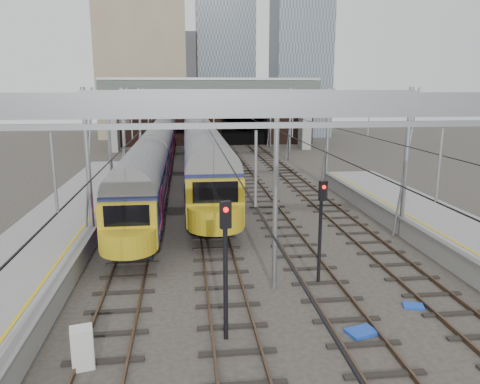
{
  "coord_description": "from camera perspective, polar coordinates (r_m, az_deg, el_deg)",
  "views": [
    {
      "loc": [
        -3.43,
        -15.38,
        7.93
      ],
      "look_at": [
        -0.53,
        9.35,
        2.4
      ],
      "focal_mm": 35.0,
      "sensor_mm": 36.0,
      "label": 1
    }
  ],
  "objects": [
    {
      "name": "signal_near_centre",
      "position": [
        19.1,
        9.85,
        -3.25
      ],
      "size": [
        0.35,
        0.45,
        4.38
      ],
      "rotation": [
        0.0,
        0.0,
        0.34
      ],
      "color": "black",
      "rests_on": "ground"
    },
    {
      "name": "ground",
      "position": [
        17.64,
        5.41,
        -14.25
      ],
      "size": [
        160.0,
        160.0,
        0.0
      ],
      "primitive_type": "plane",
      "color": "#38332D",
      "rests_on": "ground"
    },
    {
      "name": "retaining_wall",
      "position": [
        67.58,
        -2.62,
        9.45
      ],
      "size": [
        28.0,
        2.75,
        9.0
      ],
      "color": "black",
      "rests_on": "ground"
    },
    {
      "name": "equip_cover_a",
      "position": [
        16.62,
        14.59,
        -16.18
      ],
      "size": [
        1.12,
        0.93,
        0.11
      ],
      "primitive_type": "cube",
      "rotation": [
        0.0,
        0.0,
        0.29
      ],
      "color": "blue",
      "rests_on": "ground"
    },
    {
      "name": "equip_cover_b",
      "position": [
        27.31,
        -4.12,
        -4.28
      ],
      "size": [
        0.98,
        0.78,
        0.1
      ],
      "primitive_type": "cube",
      "rotation": [
        0.0,
        0.0,
        0.2
      ],
      "color": "blue",
      "rests_on": "ground"
    },
    {
      "name": "platform_left",
      "position": [
        20.49,
        -25.82,
        -9.89
      ],
      "size": [
        4.32,
        55.0,
        1.12
      ],
      "color": "gray",
      "rests_on": "ground"
    },
    {
      "name": "signal_near_left",
      "position": [
        14.58,
        -1.78,
        -7.49
      ],
      "size": [
        0.37,
        0.46,
        4.63
      ],
      "rotation": [
        0.0,
        0.0,
        0.36
      ],
      "color": "black",
      "rests_on": "ground"
    },
    {
      "name": "city_skyline",
      "position": [
        86.57,
        -2.71,
        18.58
      ],
      "size": [
        37.5,
        27.5,
        60.0
      ],
      "color": "tan",
      "rests_on": "ground"
    },
    {
      "name": "equip_cover_c",
      "position": [
        18.96,
        20.37,
        -12.89
      ],
      "size": [
        0.85,
        0.71,
        0.09
      ],
      "primitive_type": "cube",
      "rotation": [
        0.0,
        0.0,
        -0.31
      ],
      "color": "blue",
      "rests_on": "ground"
    },
    {
      "name": "train_second",
      "position": [
        50.43,
        -9.63,
        6.03
      ],
      "size": [
        2.62,
        60.71,
        4.57
      ],
      "color": "black",
      "rests_on": "ground"
    },
    {
      "name": "train_main",
      "position": [
        58.24,
        -5.3,
        7.26
      ],
      "size": [
        3.06,
        70.64,
        5.17
      ],
      "color": "black",
      "rests_on": "ground"
    },
    {
      "name": "relay_cabinet",
      "position": [
        14.9,
        -18.67,
        -17.55
      ],
      "size": [
        0.73,
        0.65,
        1.25
      ],
      "primitive_type": "cube",
      "rotation": [
        0.0,
        0.0,
        0.24
      ],
      "color": "silver",
      "rests_on": "ground"
    },
    {
      "name": "tracks",
      "position": [
        31.58,
        -0.24,
        -1.98
      ],
      "size": [
        14.4,
        80.0,
        0.22
      ],
      "color": "#4C3828",
      "rests_on": "ground"
    },
    {
      "name": "overhead_line",
      "position": [
        37.05,
        -1.4,
        10.41
      ],
      "size": [
        16.8,
        80.0,
        8.0
      ],
      "color": "gray",
      "rests_on": "ground"
    },
    {
      "name": "overbridge",
      "position": [
        61.48,
        -3.57,
        11.88
      ],
      "size": [
        28.0,
        3.0,
        9.25
      ],
      "color": "gray",
      "rests_on": "ground"
    }
  ]
}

